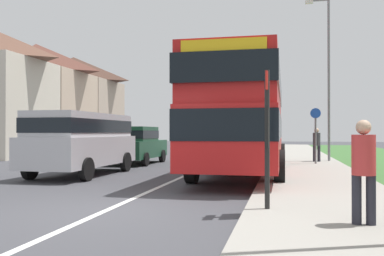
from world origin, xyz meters
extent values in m
plane|color=#424247|center=(0.00, 0.00, 0.00)|extent=(120.00, 120.00, 0.00)
cube|color=silver|center=(0.00, 8.00, 0.00)|extent=(0.14, 60.00, 0.01)
cube|color=#9E998E|center=(4.20, 6.00, 0.06)|extent=(3.20, 68.00, 0.12)
cube|color=red|center=(1.92, 7.51, 1.32)|extent=(2.50, 10.68, 1.65)
cube|color=red|center=(1.92, 7.51, 2.92)|extent=(2.45, 10.46, 1.55)
cube|color=black|center=(1.92, 7.51, 1.65)|extent=(2.52, 10.73, 0.76)
cube|color=black|center=(1.92, 7.51, 3.00)|extent=(2.52, 10.73, 0.72)
cube|color=gold|center=(1.92, 2.22, 3.42)|extent=(2.00, 0.08, 0.44)
cylinder|color=black|center=(0.67, 10.82, 0.50)|extent=(0.30, 1.00, 1.00)
cylinder|color=black|center=(3.17, 10.82, 0.50)|extent=(0.30, 1.00, 1.00)
cylinder|color=black|center=(0.67, 4.57, 0.50)|extent=(0.30, 1.00, 1.00)
cylinder|color=black|center=(3.17, 4.57, 0.50)|extent=(0.30, 1.00, 1.00)
cube|color=#B7B7BC|center=(-3.50, 5.97, 0.84)|extent=(1.95, 5.22, 0.97)
cube|color=#B7B7BC|center=(-3.50, 5.97, 1.72)|extent=(1.72, 4.81, 0.79)
cube|color=black|center=(-3.50, 5.97, 1.68)|extent=(1.75, 4.85, 0.44)
cylinder|color=black|center=(-4.45, 7.58, 0.36)|extent=(0.20, 0.72, 0.72)
cylinder|color=black|center=(-2.54, 7.58, 0.36)|extent=(0.20, 0.72, 0.72)
cylinder|color=black|center=(-4.45, 4.35, 0.36)|extent=(0.20, 0.72, 0.72)
cylinder|color=black|center=(-2.54, 4.35, 0.36)|extent=(0.20, 0.72, 0.72)
cube|color=#19472D|center=(-3.47, 11.33, 0.69)|extent=(1.80, 4.23, 0.79)
cube|color=#19472D|center=(-3.47, 11.12, 1.41)|extent=(1.58, 2.33, 0.64)
cube|color=black|center=(-3.47, 11.12, 1.38)|extent=(1.62, 2.35, 0.36)
cylinder|color=black|center=(-4.36, 12.64, 0.30)|extent=(0.20, 0.60, 0.60)
cylinder|color=black|center=(-2.59, 12.64, 0.30)|extent=(0.20, 0.60, 0.60)
cylinder|color=black|center=(-4.36, 10.02, 0.30)|extent=(0.20, 0.60, 0.60)
cylinder|color=black|center=(-2.59, 10.02, 0.30)|extent=(0.20, 0.60, 0.60)
cylinder|color=#23232D|center=(4.35, -0.81, 0.42)|extent=(0.14, 0.14, 0.85)
cylinder|color=#23232D|center=(4.55, -0.81, 0.42)|extent=(0.14, 0.14, 0.85)
cylinder|color=#BF3333|center=(4.45, -0.81, 1.15)|extent=(0.34, 0.34, 0.60)
sphere|color=tan|center=(4.45, -0.81, 1.56)|extent=(0.22, 0.22, 0.22)
cylinder|color=#23232D|center=(4.67, 12.92, 0.42)|extent=(0.14, 0.14, 0.85)
cylinder|color=#23232D|center=(4.87, 12.92, 0.42)|extent=(0.14, 0.14, 0.85)
cylinder|color=#333338|center=(4.77, 12.92, 1.15)|extent=(0.34, 0.34, 0.60)
sphere|color=tan|center=(4.77, 12.92, 1.56)|extent=(0.22, 0.22, 0.22)
cylinder|color=black|center=(3.00, 0.20, 1.30)|extent=(0.09, 0.09, 2.60)
cube|color=red|center=(3.00, 0.20, 2.40)|extent=(0.04, 0.44, 0.32)
cube|color=black|center=(3.00, 0.22, 1.55)|extent=(0.06, 0.52, 0.68)
cylinder|color=slate|center=(4.62, 11.55, 1.05)|extent=(0.08, 0.08, 2.10)
cylinder|color=blue|center=(4.62, 11.55, 2.30)|extent=(0.44, 0.03, 0.44)
cylinder|color=slate|center=(5.38, 13.54, 3.93)|extent=(0.12, 0.12, 7.86)
cube|color=slate|center=(4.93, 13.54, 7.81)|extent=(0.90, 0.10, 0.10)
cube|color=silver|center=(4.48, 13.54, 7.74)|extent=(0.36, 0.20, 0.14)
cube|color=#C1A88E|center=(-14.14, 19.80, 2.85)|extent=(7.09, 5.41, 5.71)
pyramid|color=brown|center=(-14.14, 19.80, 6.77)|extent=(7.09, 5.41, 2.12)
cube|color=tan|center=(-14.14, 25.32, 2.85)|extent=(7.09, 5.41, 5.71)
pyramid|color=#4C3328|center=(-14.14, 25.32, 6.77)|extent=(7.09, 5.41, 2.12)
camera|label=1|loc=(3.30, -7.48, 1.49)|focal=39.65mm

